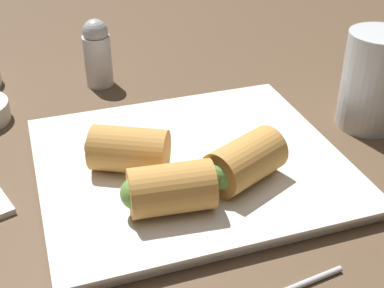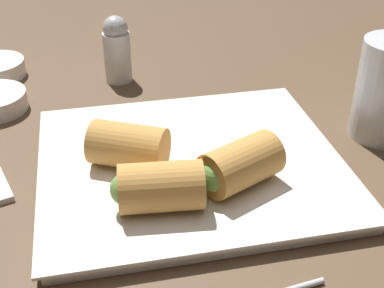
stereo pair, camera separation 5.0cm
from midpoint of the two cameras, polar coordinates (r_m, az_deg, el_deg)
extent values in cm
cube|color=brown|center=(51.95, 3.28, -5.76)|extent=(180.00, 140.00, 2.00)
cube|color=white|center=(53.32, 2.69, -2.48)|extent=(28.38, 25.21, 1.20)
cube|color=white|center=(52.90, 2.71, -1.82)|extent=(29.51, 26.22, 0.30)
cylinder|color=#D19347|center=(45.34, -0.15, -4.71)|extent=(7.59, 5.05, 4.35)
sphere|color=#6B9E47|center=(45.19, -3.87, -4.94)|extent=(2.83, 2.83, 2.83)
cylinder|color=#D19347|center=(48.61, 8.18, -2.25)|extent=(8.36, 7.01, 4.35)
sphere|color=#6B9E47|center=(46.88, 5.61, -3.50)|extent=(2.83, 2.83, 2.83)
cylinder|color=#D19347|center=(50.81, -4.00, -0.30)|extent=(8.38, 7.14, 4.35)
sphere|color=#B23D2D|center=(51.72, -7.10, 0.15)|extent=(2.83, 2.83, 2.83)
cylinder|color=silver|center=(71.12, -5.94, 9.17)|extent=(3.56, 3.56, 6.62)
sphere|color=#B7B7BC|center=(69.69, -6.12, 12.15)|extent=(3.20, 3.20, 3.20)
camera|label=1|loc=(0.03, -87.23, 1.74)|focal=50.00mm
camera|label=2|loc=(0.03, 92.77, -1.74)|focal=50.00mm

